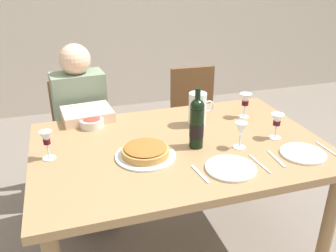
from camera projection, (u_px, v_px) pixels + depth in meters
The scene contains 18 objects.
dining_table at pixel (179, 159), 1.90m from camera, with size 1.50×1.00×0.76m.
wine_bottle at pixel (197, 123), 1.78m from camera, with size 0.07×0.07×0.32m.
water_pitcher at pixel (198, 111), 2.04m from camera, with size 0.16×0.10×0.19m.
baked_tart at pixel (145, 152), 1.72m from camera, with size 0.30×0.30×0.06m.
salad_bowl at pixel (92, 122), 2.04m from camera, with size 0.14×0.14×0.06m.
wine_glass_left_diner at pixel (277, 121), 1.88m from camera, with size 0.07×0.07×0.14m.
wine_glass_right_diner at pixel (46, 140), 1.68m from camera, with size 0.06×0.06×0.14m.
wine_glass_centre at pixel (245, 101), 2.14m from camera, with size 0.07×0.07×0.15m.
wine_glass_spare at pixel (241, 130), 1.78m from camera, with size 0.06×0.06×0.14m.
dinner_plate_left_setting at pixel (303, 154), 1.75m from camera, with size 0.22×0.22×0.01m, color white.
dinner_plate_right_setting at pixel (231, 168), 1.63m from camera, with size 0.24×0.24×0.01m, color silver.
fork_left_setting at pixel (276, 159), 1.71m from camera, with size 0.16×0.01×0.01m, color silver.
knife_left_setting at pixel (328, 150), 1.79m from camera, with size 0.18×0.01×0.01m, color silver.
knife_right_setting at pixel (260, 164), 1.67m from camera, with size 0.18×0.01×0.01m, color silver.
spoon_right_setting at pixel (200, 174), 1.59m from camera, with size 0.16×0.01×0.01m, color silver.
chair_left at pixel (81, 132), 2.61m from camera, with size 0.43×0.43×0.87m.
diner_left at pixel (85, 129), 2.36m from camera, with size 0.36×0.53×1.16m.
chair_right at pixel (196, 116), 2.88m from camera, with size 0.42×0.42×0.87m.
Camera 1 is at (-0.55, -1.56, 1.62)m, focal length 38.07 mm.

